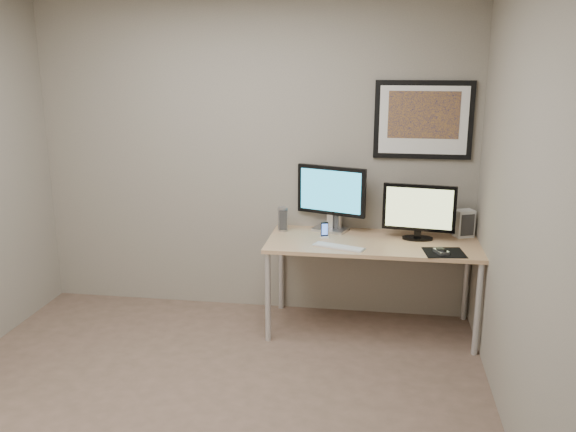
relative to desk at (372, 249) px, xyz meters
name	(u,v)px	position (x,y,z in m)	size (l,w,h in m)	color
floor	(198,414)	(-1.00, -1.35, -0.66)	(3.60, 3.60, 0.00)	brown
room	(210,133)	(-1.00, -0.90, 0.98)	(3.60, 3.60, 3.60)	white
desk	(372,249)	(0.00, 0.00, 0.00)	(1.60, 0.70, 0.73)	#A67850
framed_art	(423,120)	(0.35, 0.33, 0.96)	(0.75, 0.04, 0.60)	black
monitor_large	(331,195)	(-0.34, 0.25, 0.36)	(0.56, 0.26, 0.53)	#B5B5BA
monitor_tv	(419,211)	(0.34, 0.09, 0.30)	(0.55, 0.16, 0.43)	black
speaker_left	(283,219)	(-0.72, 0.18, 0.16)	(0.08, 0.08, 0.19)	#B5B5BA
speaker_right	(337,218)	(-0.29, 0.27, 0.16)	(0.08, 0.08, 0.19)	#B5B5BA
phone_dock	(324,230)	(-0.37, 0.03, 0.13)	(0.06, 0.06, 0.13)	black
keyboard	(339,247)	(-0.24, -0.20, 0.07)	(0.39, 0.10, 0.01)	silver
mousepad	(444,253)	(0.51, -0.22, 0.07)	(0.28, 0.25, 0.00)	black
mouse	(441,250)	(0.49, -0.23, 0.09)	(0.07, 0.12, 0.04)	black
fan_unit	(464,223)	(0.70, 0.23, 0.17)	(0.14, 0.10, 0.21)	silver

